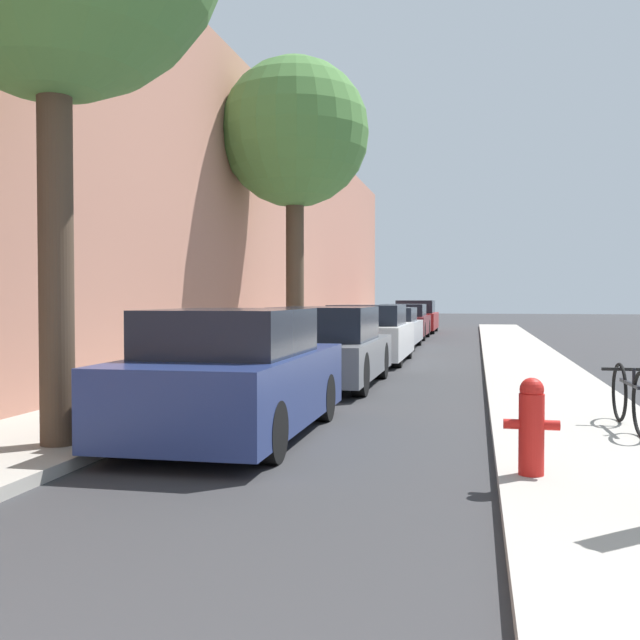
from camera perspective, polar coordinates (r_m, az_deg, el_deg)
The scene contains 13 objects.
ground_plane at distance 16.54m, azimuth 5.74°, elevation -3.83°, with size 120.00×120.00×0.00m, color #333335.
sidewalk_left at distance 17.08m, azimuth -4.00°, elevation -3.45°, with size 2.00×52.00×0.12m.
sidewalk_right at distance 16.49m, azimuth 15.84°, elevation -3.70°, with size 2.00×52.00×0.12m.
building_facade_left at distance 17.55m, azimuth -8.32°, elevation 8.58°, with size 0.70×52.00×7.40m.
parked_car_navy at distance 8.64m, azimuth -6.51°, elevation -4.30°, with size 1.75×4.11×1.47m.
parked_car_grey at distance 13.55m, azimuth 0.53°, elevation -2.16°, with size 1.83×4.42×1.43m.
parked_car_white at distance 18.52m, azimuth 3.69°, elevation -1.14°, with size 1.90×4.23×1.42m.
parked_car_silver at distance 23.89m, azimuth 5.19°, elevation -0.63°, with size 1.89×4.45×1.28m.
parked_car_maroon at distance 29.24m, azimuth 6.37°, elevation -0.14°, with size 1.82×4.38×1.35m.
parked_car_red at distance 34.64m, azimuth 7.29°, elevation 0.19°, with size 1.84×4.46×1.47m.
street_tree_far at distance 18.20m, azimuth -1.93°, elevation 13.86°, with size 3.50×3.50×7.11m.
fire_hydrant at distance 6.54m, azimuth 15.74°, elevation -7.67°, with size 0.45×0.21×0.81m.
bicycle at distance 9.16m, azimuth 22.41°, elevation -5.41°, with size 0.44×1.72×0.70m.
Camera 1 is at (1.71, -0.37, 1.59)m, focal length 42.22 mm.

